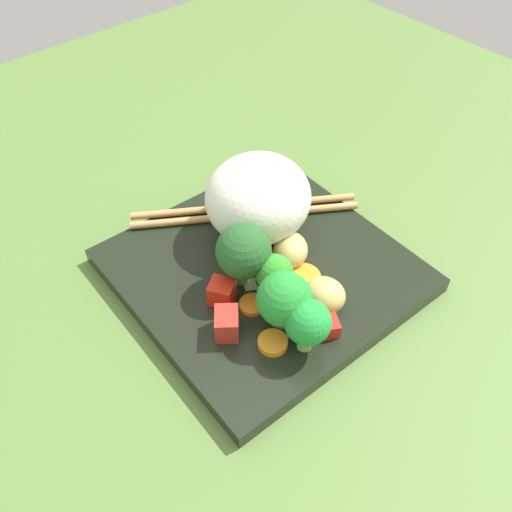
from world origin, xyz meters
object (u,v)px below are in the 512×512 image
square_plate (263,270)px  broccoli_floret_2 (244,253)px  rice_mound (258,198)px  carrot_slice_0 (273,343)px  chopstick_pair (245,211)px

square_plate → broccoli_floret_2: (-0.62, 2.73, 4.71)cm
rice_mound → carrot_slice_0: 13.86cm
rice_mound → chopstick_pair: 4.41cm
square_plate → carrot_slice_0: size_ratio=9.75×
rice_mound → square_plate: bearing=144.6°
chopstick_pair → rice_mound: bearing=112.2°
rice_mound → chopstick_pair: (2.55, -0.50, -3.56)cm
broccoli_floret_2 → chopstick_pair: size_ratio=0.33×
square_plate → rice_mound: bearing=-35.4°
rice_mound → broccoli_floret_2: bearing=129.2°
carrot_slice_0 → chopstick_pair: 15.76cm
square_plate → chopstick_pair: bearing=-26.8°
carrot_slice_0 → square_plate: bearing=-36.3°
square_plate → broccoli_floret_2: bearing=102.9°
square_plate → broccoli_floret_2: broccoli_floret_2 is taller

